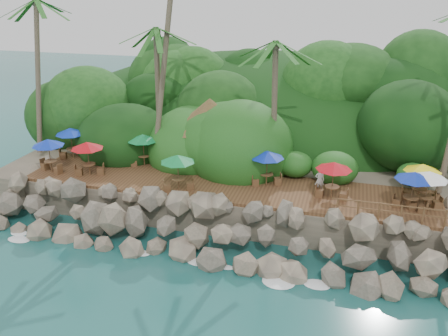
# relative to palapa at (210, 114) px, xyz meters

# --- Properties ---
(ground) EXTENTS (140.00, 140.00, 0.00)m
(ground) POSITION_rel_palapa_xyz_m (2.01, -9.63, -5.79)
(ground) COLOR #19514F
(ground) RESTS_ON ground
(land_base) EXTENTS (32.00, 25.20, 2.10)m
(land_base) POSITION_rel_palapa_xyz_m (2.01, 6.37, -4.74)
(land_base) COLOR gray
(land_base) RESTS_ON ground
(jungle_hill) EXTENTS (44.80, 28.00, 15.40)m
(jungle_hill) POSITION_rel_palapa_xyz_m (2.01, 13.87, -5.79)
(jungle_hill) COLOR #143811
(jungle_hill) RESTS_ON ground
(seawall) EXTENTS (29.00, 4.00, 2.30)m
(seawall) POSITION_rel_palapa_xyz_m (2.01, -7.63, -4.64)
(seawall) COLOR gray
(seawall) RESTS_ON ground
(terrace) EXTENTS (26.00, 5.00, 0.20)m
(terrace) POSITION_rel_palapa_xyz_m (2.01, -3.63, -3.59)
(terrace) COLOR brown
(terrace) RESTS_ON land_base
(jungle_foliage) EXTENTS (44.00, 16.00, 12.00)m
(jungle_foliage) POSITION_rel_palapa_xyz_m (2.01, 5.37, -5.79)
(jungle_foliage) COLOR #143811
(jungle_foliage) RESTS_ON ground
(foam_line) EXTENTS (25.20, 0.80, 0.06)m
(foam_line) POSITION_rel_palapa_xyz_m (2.01, -9.33, -5.76)
(foam_line) COLOR white
(foam_line) RESTS_ON ground
(palms) EXTENTS (35.49, 6.63, 15.13)m
(palms) POSITION_rel_palapa_xyz_m (2.86, -0.65, 6.69)
(palms) COLOR brown
(palms) RESTS_ON ground
(palapa) EXTENTS (5.23, 5.23, 4.60)m
(palapa) POSITION_rel_palapa_xyz_m (0.00, 0.00, 0.00)
(palapa) COLOR brown
(palapa) RESTS_ON ground
(dining_clusters) EXTENTS (25.72, 5.32, 2.30)m
(dining_clusters) POSITION_rel_palapa_xyz_m (2.38, -3.54, -1.58)
(dining_clusters) COLOR brown
(dining_clusters) RESTS_ON terrace
(railing) EXTENTS (6.10, 0.10, 1.00)m
(railing) POSITION_rel_palapa_xyz_m (11.85, -5.98, -2.88)
(railing) COLOR brown
(railing) RESTS_ON terrace
(waiter) EXTENTS (0.65, 0.49, 1.60)m
(waiter) POSITION_rel_palapa_xyz_m (7.90, -3.29, -2.69)
(waiter) COLOR white
(waiter) RESTS_ON terrace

